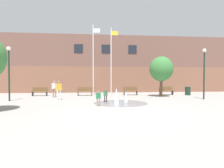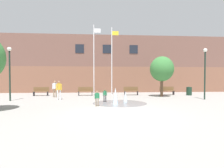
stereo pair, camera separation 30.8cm
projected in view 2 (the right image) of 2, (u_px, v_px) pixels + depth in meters
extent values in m
plane|color=gray|center=(119.00, 114.00, 8.72)|extent=(100.00, 100.00, 0.00)
cube|color=brown|center=(106.00, 80.00, 25.72)|extent=(36.00, 6.00, 3.38)
cube|color=brown|center=(106.00, 54.00, 25.62)|extent=(36.00, 6.00, 4.13)
cube|color=#1E232D|center=(80.00, 49.00, 22.35)|extent=(1.10, 0.06, 1.10)
cube|color=#1E232D|center=(107.00, 49.00, 22.60)|extent=(1.10, 0.06, 1.10)
cube|color=#1E232D|center=(134.00, 49.00, 22.86)|extent=(1.10, 0.06, 1.10)
cylinder|color=gray|center=(120.00, 103.00, 12.65)|extent=(3.90, 3.90, 0.01)
cone|color=silver|center=(125.00, 97.00, 13.50)|extent=(0.32, 0.32, 0.78)
cone|color=silver|center=(115.00, 96.00, 12.07)|extent=(0.39, 0.39, 1.16)
cube|color=#28282D|center=(34.00, 94.00, 18.19)|extent=(0.06, 0.40, 0.44)
cube|color=#28282D|center=(48.00, 94.00, 18.29)|extent=(0.06, 0.40, 0.44)
cube|color=brown|center=(41.00, 91.00, 18.23)|extent=(1.60, 0.44, 0.05)
cube|color=brown|center=(41.00, 89.00, 18.43)|extent=(1.60, 0.04, 0.42)
cube|color=#28282D|center=(79.00, 93.00, 18.47)|extent=(0.06, 0.40, 0.44)
cube|color=#28282D|center=(92.00, 93.00, 18.57)|extent=(0.06, 0.40, 0.44)
cube|color=brown|center=(85.00, 91.00, 18.51)|extent=(1.60, 0.44, 0.05)
cube|color=brown|center=(86.00, 89.00, 18.71)|extent=(1.60, 0.04, 0.42)
cube|color=#28282D|center=(125.00, 93.00, 18.92)|extent=(0.06, 0.40, 0.44)
cube|color=#28282D|center=(137.00, 93.00, 19.02)|extent=(0.06, 0.40, 0.44)
cube|color=brown|center=(131.00, 91.00, 18.96)|extent=(1.60, 0.44, 0.05)
cube|color=brown|center=(131.00, 89.00, 19.15)|extent=(1.60, 0.04, 0.42)
cube|color=#28282D|center=(161.00, 93.00, 19.18)|extent=(0.06, 0.40, 0.44)
cube|color=#28282D|center=(173.00, 93.00, 19.28)|extent=(0.06, 0.40, 0.44)
cube|color=brown|center=(167.00, 91.00, 19.22)|extent=(1.60, 0.44, 0.05)
cube|color=brown|center=(167.00, 88.00, 19.41)|extent=(1.60, 0.04, 0.42)
cylinder|color=#28282D|center=(104.00, 99.00, 13.18)|extent=(0.07, 0.07, 0.52)
cylinder|color=#28282D|center=(106.00, 99.00, 13.19)|extent=(0.07, 0.07, 0.52)
cube|color=#237547|center=(105.00, 93.00, 13.18)|extent=(0.19, 0.24, 0.33)
sphere|color=brown|center=(105.00, 90.00, 13.17)|extent=(0.13, 0.13, 0.13)
cylinder|color=#237547|center=(103.00, 93.00, 13.17)|extent=(0.05, 0.05, 0.34)
cylinder|color=#237547|center=(107.00, 93.00, 13.19)|extent=(0.05, 0.05, 0.34)
cylinder|color=silver|center=(58.00, 95.00, 14.79)|extent=(0.12, 0.12, 0.84)
cylinder|color=silver|center=(60.00, 95.00, 14.81)|extent=(0.12, 0.12, 0.84)
cube|color=gold|center=(59.00, 87.00, 14.78)|extent=(0.35, 0.39, 0.54)
sphere|color=#997051|center=(59.00, 82.00, 14.77)|extent=(0.21, 0.21, 0.21)
cylinder|color=gold|center=(56.00, 87.00, 14.77)|extent=(0.08, 0.08, 0.55)
cylinder|color=gold|center=(61.00, 87.00, 14.80)|extent=(0.08, 0.08, 0.55)
cylinder|color=#89755B|center=(54.00, 93.00, 16.67)|extent=(0.12, 0.12, 0.84)
cylinder|color=#89755B|center=(56.00, 93.00, 16.68)|extent=(0.12, 0.12, 0.84)
cube|color=white|center=(55.00, 86.00, 16.66)|extent=(0.26, 0.37, 0.54)
sphere|color=#997051|center=(55.00, 82.00, 16.65)|extent=(0.21, 0.21, 0.21)
cylinder|color=white|center=(53.00, 86.00, 16.64)|extent=(0.08, 0.08, 0.55)
cylinder|color=white|center=(57.00, 86.00, 16.67)|extent=(0.08, 0.08, 0.55)
cylinder|color=#89755B|center=(96.00, 102.00, 11.11)|extent=(0.07, 0.07, 0.52)
cylinder|color=#89755B|center=(98.00, 102.00, 11.12)|extent=(0.07, 0.07, 0.52)
cube|color=#237547|center=(97.00, 96.00, 11.10)|extent=(0.24, 0.22, 0.33)
sphere|color=#997051|center=(97.00, 92.00, 11.09)|extent=(0.13, 0.13, 0.13)
cylinder|color=#237547|center=(95.00, 96.00, 11.09)|extent=(0.05, 0.05, 0.34)
cylinder|color=#237547|center=(99.00, 96.00, 11.11)|extent=(0.05, 0.05, 0.34)
cylinder|color=silver|center=(94.00, 60.00, 19.15)|extent=(0.10, 0.10, 7.68)
cube|color=silver|center=(97.00, 31.00, 19.09)|extent=(0.70, 0.02, 0.45)
cylinder|color=silver|center=(112.00, 61.00, 19.30)|extent=(0.10, 0.10, 7.44)
cube|color=yellow|center=(115.00, 33.00, 19.24)|extent=(0.70, 0.02, 0.45)
cylinder|color=#192D23|center=(10.00, 76.00, 13.90)|extent=(0.12, 0.12, 3.97)
sphere|color=white|center=(9.00, 49.00, 13.84)|extent=(0.32, 0.32, 0.32)
cylinder|color=#192D23|center=(205.00, 76.00, 14.83)|extent=(0.12, 0.12, 4.03)
sphere|color=white|center=(205.00, 50.00, 14.78)|extent=(0.32, 0.32, 0.32)
cylinder|color=#193323|center=(189.00, 91.00, 18.80)|extent=(0.56, 0.56, 0.90)
cylinder|color=brown|center=(162.00, 89.00, 17.28)|extent=(0.27, 0.27, 1.52)
ellipsoid|color=#387538|center=(162.00, 69.00, 17.22)|extent=(2.32, 2.32, 2.46)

